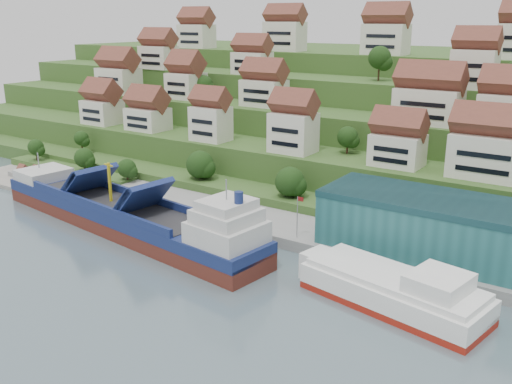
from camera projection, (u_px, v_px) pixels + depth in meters
The scene contains 11 objects.
ground at pixel (189, 244), 108.95m from camera, with size 300.00×300.00×0.00m, color slate.
quay at pixel (319, 237), 109.83m from camera, with size 180.00×14.00×2.20m, color gray.
pebble_beach at pixel (49, 181), 149.32m from camera, with size 45.00×20.00×1.00m, color gray.
hillside at pixel (392, 115), 187.92m from camera, with size 260.00×128.00×31.00m.
hillside_village at pixel (342, 86), 149.23m from camera, with size 160.15×62.50×29.28m.
hillside_trees at pixel (290, 121), 142.83m from camera, with size 143.08×61.97×30.93m.
warehouse at pixel (500, 238), 92.52m from camera, with size 60.00×15.00×10.00m, color #266769.
flagpole at pixel (298, 214), 105.18m from camera, with size 1.28×0.16×8.00m.
beach_huts at pixel (40, 175), 148.93m from camera, with size 14.40×3.70×2.20m.
cargo_ship at pixel (129, 217), 114.55m from camera, with size 73.02×20.34×15.94m.
second_ship at pixel (397, 292), 84.76m from camera, with size 29.32×15.43×8.08m.
Camera 1 is at (67.27, -76.73, 41.53)m, focal length 40.00 mm.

